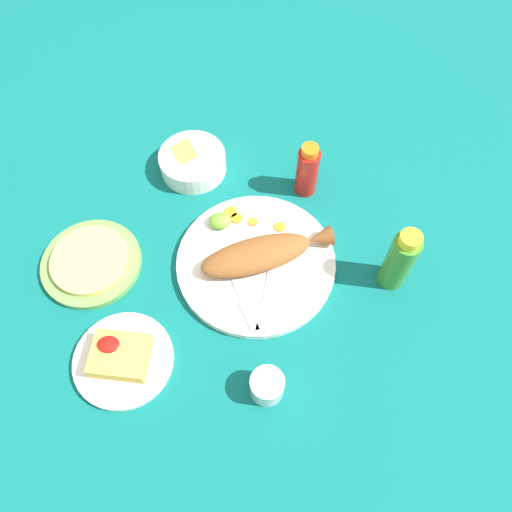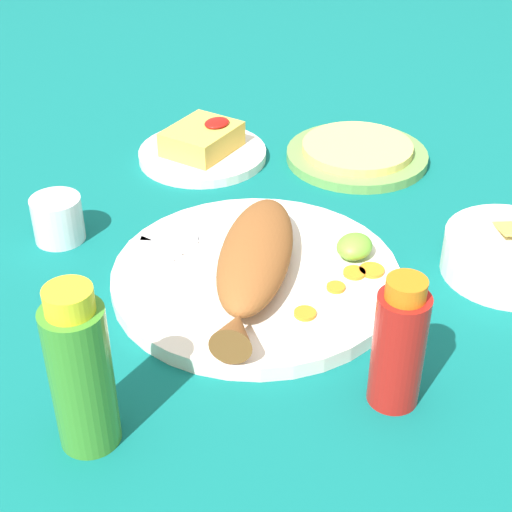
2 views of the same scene
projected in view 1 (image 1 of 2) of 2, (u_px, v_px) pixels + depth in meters
ground_plane at (256, 265)px, 1.05m from camera, size 4.00×4.00×0.00m
main_plate at (256, 263)px, 1.04m from camera, size 0.33×0.33×0.02m
fried_fish at (262, 253)px, 1.01m from camera, size 0.28×0.17×0.05m
fork_near at (266, 297)px, 0.99m from camera, size 0.02×0.19×0.00m
fork_far at (241, 296)px, 0.99m from camera, size 0.10×0.17×0.00m
carrot_slice_near at (280, 227)px, 1.07m from camera, size 0.02×0.02×0.00m
carrot_slice_mid at (253, 222)px, 1.08m from camera, size 0.02×0.02×0.00m
carrot_slice_far at (237, 218)px, 1.08m from camera, size 0.03×0.03×0.00m
carrot_slice_extra at (231, 212)px, 1.09m from camera, size 0.03×0.03×0.00m
lime_wedge_main at (220, 221)px, 1.07m from camera, size 0.05×0.04×0.03m
hot_sauce_bottle_red at (307, 171)px, 1.09m from camera, size 0.05×0.05×0.14m
hot_sauce_bottle_green at (400, 259)px, 0.96m from camera, size 0.05×0.05×0.17m
salt_cup at (267, 387)px, 0.90m from camera, size 0.06×0.06×0.06m
side_plate_fries at (124, 360)px, 0.94m from camera, size 0.19×0.19×0.01m
fries_pile at (120, 355)px, 0.92m from camera, size 0.10×0.08×0.04m
guacamole_bowl at (193, 161)px, 1.15m from camera, size 0.15×0.15×0.06m
tortilla_plate at (92, 263)px, 1.04m from camera, size 0.21×0.21×0.01m
tortilla_stack at (90, 260)px, 1.03m from camera, size 0.16×0.16×0.01m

